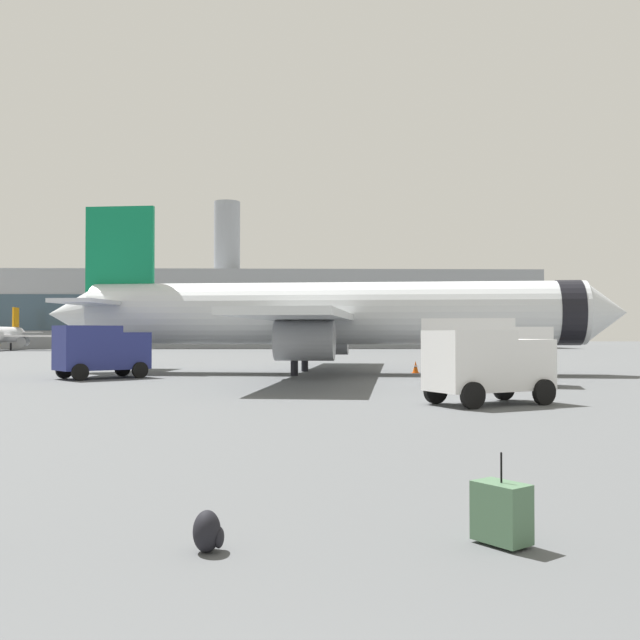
% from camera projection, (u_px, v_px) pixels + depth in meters
% --- Properties ---
extents(airplane_at_gate, '(35.75, 32.35, 10.50)m').
position_uv_depth(airplane_at_gate, '(328.00, 314.00, 44.61)').
color(airplane_at_gate, silver).
rests_on(airplane_at_gate, ground).
extents(service_truck, '(5.15, 4.66, 2.90)m').
position_uv_depth(service_truck, '(101.00, 349.00, 39.90)').
color(service_truck, navy).
rests_on(service_truck, ground).
extents(fuel_truck, '(6.43, 4.00, 3.20)m').
position_uv_depth(fuel_truck, '(485.00, 348.00, 35.00)').
color(fuel_truck, white).
rests_on(fuel_truck, ground).
extents(cargo_van, '(4.83, 3.76, 2.60)m').
position_uv_depth(cargo_van, '(488.00, 363.00, 25.55)').
color(cargo_van, white).
rests_on(cargo_van, ground).
extents(safety_cone_near, '(0.44, 0.44, 0.76)m').
position_uv_depth(safety_cone_near, '(416.00, 367.00, 45.19)').
color(safety_cone_near, '#F2590C').
rests_on(safety_cone_near, ground).
extents(safety_cone_mid, '(0.44, 0.44, 0.68)m').
position_uv_depth(safety_cone_mid, '(505.00, 372.00, 40.02)').
color(safety_cone_mid, '#F2590C').
rests_on(safety_cone_mid, ground).
extents(rolling_suitcase, '(0.70, 0.75, 1.10)m').
position_uv_depth(rolling_suitcase, '(501.00, 512.00, 8.64)').
color(rolling_suitcase, '#476B4C').
rests_on(rolling_suitcase, ground).
extents(traveller_backpack, '(0.36, 0.40, 0.48)m').
position_uv_depth(traveller_backpack, '(208.00, 532.00, 8.37)').
color(traveller_backpack, black).
rests_on(traveller_backpack, ground).
extents(terminal_building, '(92.49, 16.36, 24.58)m').
position_uv_depth(terminal_building, '(256.00, 309.00, 122.64)').
color(terminal_building, gray).
rests_on(terminal_building, ground).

